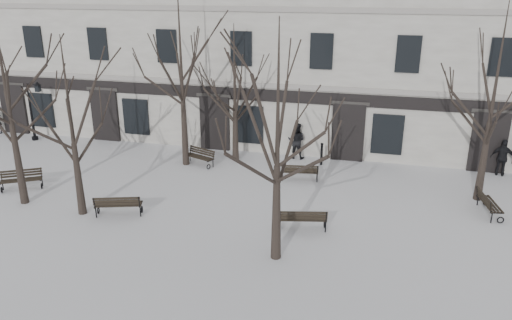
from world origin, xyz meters
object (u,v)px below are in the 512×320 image
(bench_1, at_px, (118,204))
(bench_5, at_px, (488,203))
(tree_0, at_px, (4,77))
(tree_1, at_px, (69,107))
(bench_0, at_px, (21,179))
(lamp_post, at_px, (34,107))
(tree_2, at_px, (278,116))
(bench_3, at_px, (200,156))
(bench_2, at_px, (303,219))
(bench_4, at_px, (300,171))

(bench_1, relative_size, bench_5, 1.07)
(tree_0, bearing_deg, tree_1, -5.70)
(bench_0, distance_m, lamp_post, 7.60)
(tree_0, height_order, lamp_post, tree_0)
(tree_2, xyz_separation_m, bench_3, (-5.52, 7.68, -4.34))
(tree_0, relative_size, bench_3, 4.85)
(bench_1, distance_m, bench_3, 6.26)
(bench_2, bearing_deg, bench_5, -167.57)
(bench_0, bearing_deg, tree_2, -44.08)
(bench_3, xyz_separation_m, lamp_post, (-10.36, 1.50, 1.51))
(bench_3, bearing_deg, tree_1, -89.17)
(tree_0, bearing_deg, bench_4, 26.24)
(tree_1, bearing_deg, bench_2, 4.95)
(bench_1, bearing_deg, bench_3, -117.31)
(tree_2, relative_size, bench_1, 4.11)
(bench_2, bearing_deg, tree_1, -7.73)
(tree_0, height_order, tree_2, tree_0)
(bench_2, relative_size, bench_4, 1.05)
(tree_1, bearing_deg, bench_3, 68.38)
(tree_1, bearing_deg, bench_4, 35.55)
(tree_1, bearing_deg, tree_2, -9.56)
(bench_0, distance_m, bench_4, 12.22)
(tree_1, height_order, bench_4, tree_1)
(bench_0, distance_m, bench_2, 12.50)
(tree_1, xyz_separation_m, lamp_post, (-7.85, 7.83, -2.32))
(bench_3, relative_size, bench_5, 0.98)
(bench_3, distance_m, bench_5, 13.03)
(lamp_post, bearing_deg, bench_4, -8.68)
(bench_5, bearing_deg, bench_1, 95.95)
(lamp_post, bearing_deg, bench_5, -9.62)
(bench_1, bearing_deg, lamp_post, -57.50)
(tree_0, relative_size, bench_2, 4.56)
(bench_1, bearing_deg, tree_0, -19.95)
(tree_2, bearing_deg, bench_3, 125.73)
(tree_0, relative_size, bench_1, 4.44)
(tree_1, xyz_separation_m, bench_0, (-3.91, 1.50, -3.81))
(tree_2, distance_m, bench_2, 4.82)
(tree_0, xyz_separation_m, bench_3, (5.36, 6.04, -4.73))
(tree_2, relative_size, bench_2, 4.22)
(tree_1, xyz_separation_m, bench_1, (1.50, 0.14, -3.78))
(bench_0, bearing_deg, bench_3, 6.28)
(bench_2, bearing_deg, lamp_post, -36.03)
(tree_0, bearing_deg, bench_0, 131.11)
(bench_0, relative_size, bench_1, 0.93)
(bench_0, height_order, bench_3, bench_0)
(tree_1, distance_m, bench_5, 16.25)
(bench_3, relative_size, bench_4, 0.99)
(bench_5, bearing_deg, tree_0, 91.98)
(lamp_post, bearing_deg, bench_0, -58.12)
(tree_2, height_order, bench_4, tree_2)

